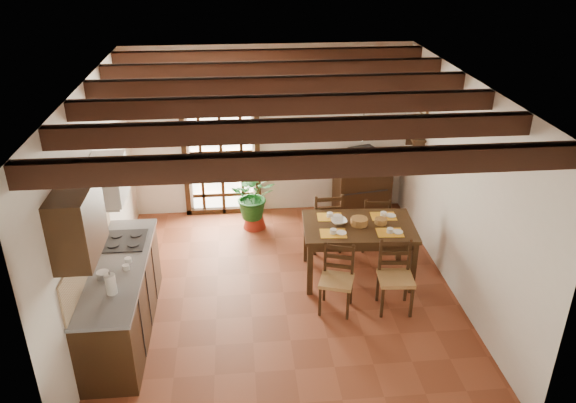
{
  "coord_description": "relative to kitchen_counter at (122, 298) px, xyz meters",
  "views": [
    {
      "loc": [
        -0.52,
        -6.17,
        4.36
      ],
      "look_at": [
        0.1,
        0.4,
        1.15
      ],
      "focal_mm": 35.0,
      "sensor_mm": 36.0,
      "label": 1
    }
  ],
  "objects": [
    {
      "name": "range_hood",
      "position": [
        -0.09,
        0.55,
        1.26
      ],
      "size": [
        0.38,
        0.6,
        0.54
      ],
      "color": "white",
      "rests_on": "room_shell"
    },
    {
      "name": "crt_tv",
      "position": [
        3.48,
        2.82,
        0.49
      ],
      "size": [
        0.51,
        0.49,
        0.36
      ],
      "rotation": [
        0.0,
        0.0,
        0.32
      ],
      "color": "black",
      "rests_on": "sideboard"
    },
    {
      "name": "sideboard",
      "position": [
        3.48,
        2.83,
        -0.08
      ],
      "size": [
        0.97,
        0.56,
        0.78
      ],
      "primitive_type": "cube",
      "rotation": [
        0.0,
        0.0,
        0.17
      ],
      "color": "black",
      "rests_on": "ground_plane"
    },
    {
      "name": "fuse_box",
      "position": [
        3.46,
        3.08,
        1.28
      ],
      "size": [
        0.25,
        0.03,
        0.32
      ],
      "primitive_type": "cube",
      "color": "white",
      "rests_on": "room_shell"
    },
    {
      "name": "table_setting",
      "position": [
        3.0,
        0.91,
        0.41
      ],
      "size": [
        1.08,
        0.72,
        0.1
      ],
      "rotation": [
        0.0,
        0.0,
        -0.07
      ],
      "color": "gold",
      "rests_on": "dining_table"
    },
    {
      "name": "framed_picture",
      "position": [
        4.18,
        2.2,
        1.58
      ],
      "size": [
        0.03,
        0.32,
        0.32
      ],
      "color": "brown",
      "rests_on": "room_shell"
    },
    {
      "name": "chair_far_left",
      "position": [
        2.68,
        1.69,
        -0.17
      ],
      "size": [
        0.47,
        0.45,
        0.96
      ],
      "rotation": [
        0.0,
        0.0,
        3.2
      ],
      "color": "#AA7E48",
      "rests_on": "ground_plane"
    },
    {
      "name": "shelf_flowers",
      "position": [
        4.1,
        2.2,
        1.38
      ],
      "size": [
        0.14,
        0.14,
        0.36
      ],
      "color": "gold",
      "rests_on": "shelf_vase"
    },
    {
      "name": "french_door",
      "position": [
        1.16,
        3.05,
        0.7
      ],
      "size": [
        1.26,
        0.11,
        2.32
      ],
      "color": "white",
      "rests_on": "ground_plane"
    },
    {
      "name": "ceiling_beams",
      "position": [
        1.96,
        0.6,
        2.22
      ],
      "size": [
        4.5,
        4.34,
        0.2
      ],
      "color": "black",
      "rests_on": "room_shell"
    },
    {
      "name": "pendant_lamp",
      "position": [
        3.0,
        1.01,
        1.6
      ],
      "size": [
        0.36,
        0.36,
        0.84
      ],
      "color": "black",
      "rests_on": "room_shell"
    },
    {
      "name": "shelf_vase",
      "position": [
        4.1,
        2.2,
        1.18
      ],
      "size": [
        0.15,
        0.15,
        0.15
      ],
      "primitive_type": "imported",
      "color": "#B2BFB2",
      "rests_on": "wall_shelf"
    },
    {
      "name": "chair_far_right",
      "position": [
        3.42,
        1.64,
        -0.2
      ],
      "size": [
        0.45,
        0.43,
        0.88
      ],
      "rotation": [
        0.0,
        0.0,
        3.01
      ],
      "color": "#AA7E48",
      "rests_on": "ground_plane"
    },
    {
      "name": "chair_near_left",
      "position": [
        2.58,
        0.18,
        -0.2
      ],
      "size": [
        0.5,
        0.49,
        0.87
      ],
      "rotation": [
        0.0,
        0.0,
        -0.32
      ],
      "color": "#AA7E48",
      "rests_on": "ground_plane"
    },
    {
      "name": "plant_pot",
      "position": [
        1.65,
        2.46,
        -0.36
      ],
      "size": [
        0.37,
        0.37,
        0.23
      ],
      "primitive_type": "cone",
      "color": "maroon",
      "rests_on": "ground_plane"
    },
    {
      "name": "upper_cabinet",
      "position": [
        -0.12,
        -0.7,
        1.38
      ],
      "size": [
        0.35,
        0.8,
        0.7
      ],
      "primitive_type": "cube",
      "color": "black",
      "rests_on": "room_shell"
    },
    {
      "name": "potted_plant",
      "position": [
        1.65,
        2.46,
        0.1
      ],
      "size": [
        1.79,
        1.53,
        1.99
      ],
      "primitive_type": "imported",
      "rotation": [
        0.0,
        0.0,
        -0.0
      ],
      "color": "#144C19",
      "rests_on": "ground_plane"
    },
    {
      "name": "counter_items",
      "position": [
        0.0,
        0.09,
        0.49
      ],
      "size": [
        0.5,
        1.43,
        0.25
      ],
      "color": "black",
      "rests_on": "kitchen_counter"
    },
    {
      "name": "chair_near_right",
      "position": [
        3.32,
        0.13,
        -0.19
      ],
      "size": [
        0.46,
        0.44,
        0.92
      ],
      "rotation": [
        0.0,
        0.0,
        -0.08
      ],
      "color": "#AA7E48",
      "rests_on": "ground_plane"
    },
    {
      "name": "dining_table",
      "position": [
        3.0,
        0.91,
        0.23
      ],
      "size": [
        1.54,
        1.05,
        0.8
      ],
      "rotation": [
        0.0,
        0.0,
        -0.07
      ],
      "color": "#322010",
      "rests_on": "ground_plane"
    },
    {
      "name": "ground_plane",
      "position": [
        1.96,
        0.6,
        -0.47
      ],
      "size": [
        5.0,
        5.0,
        0.0
      ],
      "primitive_type": "plane",
      "color": "brown"
    },
    {
      "name": "table_bowl",
      "position": [
        2.74,
        0.98,
        0.36
      ],
      "size": [
        0.22,
        0.22,
        0.05
      ],
      "primitive_type": "imported",
      "rotation": [
        0.0,
        0.0,
        0.04
      ],
      "color": "white",
      "rests_on": "dining_table"
    },
    {
      "name": "room_shell",
      "position": [
        1.96,
        0.6,
        1.34
      ],
      "size": [
        4.52,
        5.02,
        2.81
      ],
      "color": "silver",
      "rests_on": "ground_plane"
    },
    {
      "name": "wall_shelf",
      "position": [
        4.1,
        2.2,
        1.04
      ],
      "size": [
        0.2,
        0.42,
        0.2
      ],
      "color": "black",
      "rests_on": "room_shell"
    },
    {
      "name": "kitchen_counter",
      "position": [
        0.0,
        0.0,
        0.0
      ],
      "size": [
        0.64,
        2.25,
        1.38
      ],
      "color": "black",
      "rests_on": "ground_plane"
    }
  ]
}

